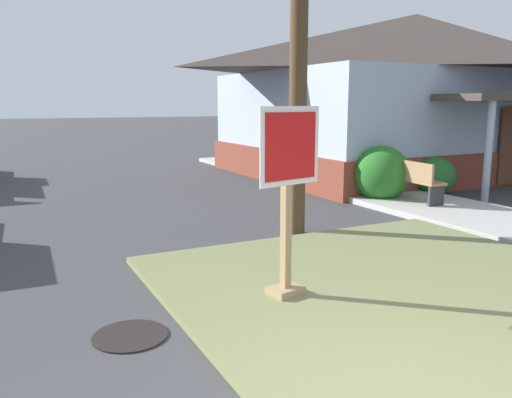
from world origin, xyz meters
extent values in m
cube|color=olive|center=(1.86, 1.90, 0.04)|extent=(5.26, 5.65, 0.08)
cube|color=#B2AFA8|center=(5.69, 6.62, 0.06)|extent=(2.20, 18.89, 0.12)
cube|color=#A3845B|center=(0.48, 2.57, 1.07)|extent=(0.11, 0.11, 1.97)
cube|color=#A3845B|center=(0.48, 2.57, 0.12)|extent=(0.41, 0.35, 0.08)
cube|color=white|center=(0.49, 2.52, 1.71)|extent=(0.80, 0.19, 0.82)
cube|color=red|center=(0.50, 2.50, 1.71)|extent=(0.68, 0.16, 0.70)
cylinder|color=black|center=(-1.26, 2.46, 0.01)|extent=(0.70, 0.70, 0.02)
cube|color=#93704C|center=(5.64, 6.08, 0.56)|extent=(0.56, 1.80, 0.06)
cube|color=#93704C|center=(5.46, 6.10, 0.78)|extent=(0.21, 1.77, 0.38)
cube|color=#2D2D33|center=(5.56, 5.28, 0.33)|extent=(0.36, 0.09, 0.41)
cube|color=#2D2D33|center=(5.71, 6.88, 0.33)|extent=(0.36, 0.09, 0.41)
cube|color=brown|center=(9.79, 10.49, 0.45)|extent=(10.71, 7.30, 0.90)
cube|color=#9EADC1|center=(9.79, 10.49, 1.97)|extent=(10.49, 7.16, 2.14)
pyramid|color=#423833|center=(9.79, 10.49, 3.96)|extent=(11.24, 7.67, 1.84)
cylinder|color=#9EADC1|center=(7.38, 5.59, 1.14)|extent=(0.16, 0.16, 2.28)
cube|color=brown|center=(9.79, 6.82, 1.05)|extent=(0.90, 0.06, 2.00)
ellipsoid|color=#28682C|center=(7.01, 6.71, 0.46)|extent=(0.94, 0.94, 0.92)
ellipsoid|color=#286D24|center=(5.32, 6.66, 0.62)|extent=(1.25, 1.25, 1.24)
camera|label=1|loc=(-2.24, -2.06, 2.15)|focal=35.87mm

